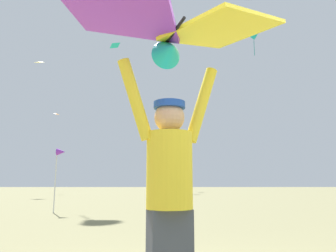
{
  "coord_description": "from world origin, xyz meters",
  "views": [
    {
      "loc": [
        -0.41,
        -2.33,
        1.01
      ],
      "look_at": [
        -0.38,
        1.73,
        1.72
      ],
      "focal_mm": 34.22,
      "sensor_mm": 36.0,
      "label": 1
    }
  ],
  "objects_px": {
    "marker_flag": "(60,157)",
    "distant_kite_blue_mid_left": "(179,139)",
    "distant_kite_orange_mid_right": "(57,114)",
    "distant_kite_yellow_high_right": "(39,62)",
    "distant_kite_teal_overhead_distant": "(254,37)",
    "distant_kite_teal_far_center": "(115,45)",
    "held_stunt_kite": "(172,30)",
    "kite_flyer_person": "(169,192)",
    "distant_kite_black_high_left": "(163,112)"
  },
  "relations": [
    {
      "from": "marker_flag",
      "to": "distant_kite_blue_mid_left",
      "type": "bearing_deg",
      "value": 78.18
    },
    {
      "from": "distant_kite_yellow_high_right",
      "to": "distant_kite_black_high_left",
      "type": "distance_m",
      "value": 12.41
    },
    {
      "from": "kite_flyer_person",
      "to": "distant_kite_yellow_high_right",
      "type": "distance_m",
      "value": 29.54
    },
    {
      "from": "kite_flyer_person",
      "to": "held_stunt_kite",
      "type": "bearing_deg",
      "value": -73.11
    },
    {
      "from": "distant_kite_blue_mid_left",
      "to": "distant_kite_teal_overhead_distant",
      "type": "distance_m",
      "value": 16.08
    },
    {
      "from": "kite_flyer_person",
      "to": "distant_kite_teal_overhead_distant",
      "type": "xyz_separation_m",
      "value": [
        10.72,
        34.3,
        17.63
      ]
    },
    {
      "from": "kite_flyer_person",
      "to": "distant_kite_black_high_left",
      "type": "xyz_separation_m",
      "value": [
        -0.33,
        29.12,
        7.0
      ]
    },
    {
      "from": "held_stunt_kite",
      "to": "distant_kite_blue_mid_left",
      "type": "bearing_deg",
      "value": 87.61
    },
    {
      "from": "distant_kite_yellow_high_right",
      "to": "marker_flag",
      "type": "height_order",
      "value": "distant_kite_yellow_high_right"
    },
    {
      "from": "kite_flyer_person",
      "to": "distant_kite_yellow_high_right",
      "type": "xyz_separation_m",
      "value": [
        -11.45,
        25.04,
        10.7
      ]
    },
    {
      "from": "distant_kite_orange_mid_right",
      "to": "marker_flag",
      "type": "relative_size",
      "value": 0.26
    },
    {
      "from": "distant_kite_blue_mid_left",
      "to": "distant_kite_teal_far_center",
      "type": "bearing_deg",
      "value": -132.86
    },
    {
      "from": "distant_kite_teal_far_center",
      "to": "distant_kite_yellow_high_right",
      "type": "bearing_deg",
      "value": -174.63
    },
    {
      "from": "held_stunt_kite",
      "to": "marker_flag",
      "type": "distance_m",
      "value": 9.31
    },
    {
      "from": "held_stunt_kite",
      "to": "distant_kite_teal_overhead_distant",
      "type": "xyz_separation_m",
      "value": [
        10.7,
        34.37,
        16.39
      ]
    },
    {
      "from": "distant_kite_yellow_high_right",
      "to": "distant_kite_teal_overhead_distant",
      "type": "relative_size",
      "value": 0.29
    },
    {
      "from": "distant_kite_orange_mid_right",
      "to": "distant_kite_yellow_high_right",
      "type": "bearing_deg",
      "value": -100.85
    },
    {
      "from": "kite_flyer_person",
      "to": "marker_flag",
      "type": "xyz_separation_m",
      "value": [
        -3.62,
        8.49,
        0.91
      ]
    },
    {
      "from": "held_stunt_kite",
      "to": "distant_kite_black_high_left",
      "type": "height_order",
      "value": "distant_kite_black_high_left"
    },
    {
      "from": "held_stunt_kite",
      "to": "distant_kite_yellow_high_right",
      "type": "xyz_separation_m",
      "value": [
        -11.47,
        25.11,
        9.46
      ]
    },
    {
      "from": "distant_kite_teal_overhead_distant",
      "to": "distant_kite_black_high_left",
      "type": "height_order",
      "value": "distant_kite_teal_overhead_distant"
    },
    {
      "from": "distant_kite_teal_overhead_distant",
      "to": "kite_flyer_person",
      "type": "bearing_deg",
      "value": -107.36
    },
    {
      "from": "distant_kite_teal_overhead_distant",
      "to": "distant_kite_teal_far_center",
      "type": "xyz_separation_m",
      "value": [
        -15.54,
        -8.63,
        -5.02
      ]
    },
    {
      "from": "distant_kite_yellow_high_right",
      "to": "distant_kite_blue_mid_left",
      "type": "height_order",
      "value": "distant_kite_yellow_high_right"
    },
    {
      "from": "distant_kite_teal_overhead_distant",
      "to": "marker_flag",
      "type": "relative_size",
      "value": 1.5
    },
    {
      "from": "distant_kite_orange_mid_right",
      "to": "distant_kite_yellow_high_right",
      "type": "relative_size",
      "value": 0.61
    },
    {
      "from": "kite_flyer_person",
      "to": "distant_kite_teal_far_center",
      "type": "height_order",
      "value": "distant_kite_teal_far_center"
    },
    {
      "from": "held_stunt_kite",
      "to": "distant_kite_orange_mid_right",
      "type": "relative_size",
      "value": 3.14
    },
    {
      "from": "kite_flyer_person",
      "to": "held_stunt_kite",
      "type": "xyz_separation_m",
      "value": [
        0.02,
        -0.07,
        1.23
      ]
    },
    {
      "from": "kite_flyer_person",
      "to": "distant_kite_blue_mid_left",
      "type": "bearing_deg",
      "value": 87.56
    },
    {
      "from": "distant_kite_orange_mid_right",
      "to": "distant_kite_teal_overhead_distant",
      "type": "bearing_deg",
      "value": 15.2
    },
    {
      "from": "distant_kite_teal_overhead_distant",
      "to": "distant_kite_teal_far_center",
      "type": "bearing_deg",
      "value": -150.95
    },
    {
      "from": "distant_kite_black_high_left",
      "to": "distant_kite_orange_mid_right",
      "type": "bearing_deg",
      "value": -176.35
    },
    {
      "from": "distant_kite_blue_mid_left",
      "to": "kite_flyer_person",
      "type": "bearing_deg",
      "value": -92.44
    },
    {
      "from": "distant_kite_orange_mid_right",
      "to": "marker_flag",
      "type": "bearing_deg",
      "value": -70.21
    },
    {
      "from": "held_stunt_kite",
      "to": "marker_flag",
      "type": "bearing_deg",
      "value": 113.02
    },
    {
      "from": "distant_kite_teal_overhead_distant",
      "to": "distant_kite_black_high_left",
      "type": "relative_size",
      "value": 3.93
    },
    {
      "from": "kite_flyer_person",
      "to": "marker_flag",
      "type": "distance_m",
      "value": 9.27
    },
    {
      "from": "distant_kite_yellow_high_right",
      "to": "distant_kite_teal_overhead_distant",
      "type": "height_order",
      "value": "distant_kite_teal_overhead_distant"
    },
    {
      "from": "distant_kite_orange_mid_right",
      "to": "distant_kite_black_high_left",
      "type": "xyz_separation_m",
      "value": [
        10.47,
        0.67,
        0.34
      ]
    },
    {
      "from": "held_stunt_kite",
      "to": "distant_kite_teal_overhead_distant",
      "type": "bearing_deg",
      "value": 72.71
    },
    {
      "from": "distant_kite_teal_overhead_distant",
      "to": "distant_kite_orange_mid_right",
      "type": "bearing_deg",
      "value": -164.8
    },
    {
      "from": "held_stunt_kite",
      "to": "distant_kite_orange_mid_right",
      "type": "bearing_deg",
      "value": 110.77
    },
    {
      "from": "held_stunt_kite",
      "to": "distant_kite_teal_far_center",
      "type": "bearing_deg",
      "value": 100.65
    },
    {
      "from": "distant_kite_yellow_high_right",
      "to": "marker_flag",
      "type": "relative_size",
      "value": 0.43
    },
    {
      "from": "held_stunt_kite",
      "to": "distant_kite_orange_mid_right",
      "type": "distance_m",
      "value": 30.99
    },
    {
      "from": "distant_kite_black_high_left",
      "to": "distant_kite_yellow_high_right",
      "type": "bearing_deg",
      "value": -159.87
    },
    {
      "from": "distant_kite_teal_far_center",
      "to": "kite_flyer_person",
      "type": "bearing_deg",
      "value": -79.37
    },
    {
      "from": "distant_kite_teal_far_center",
      "to": "marker_flag",
      "type": "distance_m",
      "value": 20.82
    },
    {
      "from": "distant_kite_black_high_left",
      "to": "marker_flag",
      "type": "xyz_separation_m",
      "value": [
        -3.28,
        -20.63,
        -6.09
      ]
    }
  ]
}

